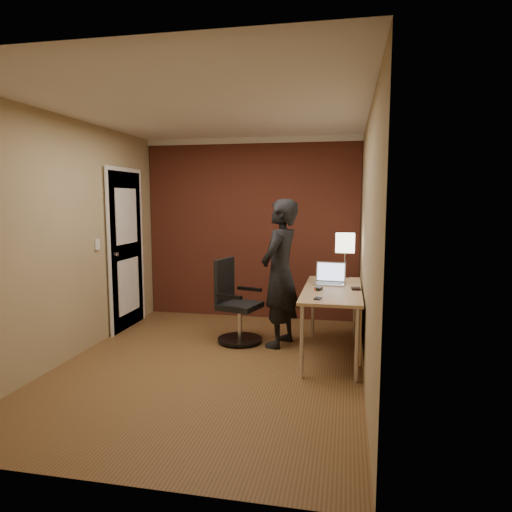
{
  "coord_description": "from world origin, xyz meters",
  "views": [
    {
      "loc": [
        1.32,
        -4.28,
        1.67
      ],
      "look_at": [
        0.35,
        0.55,
        1.05
      ],
      "focal_mm": 32.0,
      "sensor_mm": 36.0,
      "label": 1
    }
  ],
  "objects_px": {
    "phone": "(318,298)",
    "wallet": "(356,289)",
    "desk": "(339,301)",
    "office_chair": "(235,306)",
    "desk_lamp": "(345,243)",
    "person": "(280,273)",
    "mouse": "(319,289)",
    "laptop": "(330,278)"
  },
  "relations": [
    {
      "from": "phone",
      "to": "wallet",
      "type": "xyz_separation_m",
      "value": [
        0.36,
        0.53,
        0.01
      ]
    },
    {
      "from": "desk",
      "to": "office_chair",
      "type": "xyz_separation_m",
      "value": [
        -1.2,
        0.26,
        -0.18
      ]
    },
    {
      "from": "phone",
      "to": "office_chair",
      "type": "xyz_separation_m",
      "value": [
        -1.0,
        0.8,
        -0.31
      ]
    },
    {
      "from": "desk_lamp",
      "to": "office_chair",
      "type": "relative_size",
      "value": 0.56
    },
    {
      "from": "phone",
      "to": "person",
      "type": "bearing_deg",
      "value": 130.99
    },
    {
      "from": "desk",
      "to": "office_chair",
      "type": "bearing_deg",
      "value": 167.76
    },
    {
      "from": "mouse",
      "to": "office_chair",
      "type": "bearing_deg",
      "value": 173.93
    },
    {
      "from": "laptop",
      "to": "wallet",
      "type": "xyz_separation_m",
      "value": [
        0.28,
        -0.3,
        -0.05
      ]
    },
    {
      "from": "mouse",
      "to": "phone",
      "type": "distance_m",
      "value": 0.42
    },
    {
      "from": "laptop",
      "to": "mouse",
      "type": "xyz_separation_m",
      "value": [
        -0.1,
        -0.4,
        -0.05
      ]
    },
    {
      "from": "mouse",
      "to": "person",
      "type": "distance_m",
      "value": 0.59
    },
    {
      "from": "phone",
      "to": "desk",
      "type": "bearing_deg",
      "value": 80.29
    },
    {
      "from": "desk",
      "to": "laptop",
      "type": "distance_m",
      "value": 0.36
    },
    {
      "from": "wallet",
      "to": "person",
      "type": "distance_m",
      "value": 0.88
    },
    {
      "from": "phone",
      "to": "office_chair",
      "type": "relative_size",
      "value": 0.12
    },
    {
      "from": "laptop",
      "to": "phone",
      "type": "height_order",
      "value": "laptop"
    },
    {
      "from": "phone",
      "to": "office_chair",
      "type": "height_order",
      "value": "office_chair"
    },
    {
      "from": "wallet",
      "to": "office_chair",
      "type": "distance_m",
      "value": 1.43
    },
    {
      "from": "mouse",
      "to": "office_chair",
      "type": "height_order",
      "value": "office_chair"
    },
    {
      "from": "laptop",
      "to": "office_chair",
      "type": "xyz_separation_m",
      "value": [
        -1.09,
        -0.02,
        -0.37
      ]
    },
    {
      "from": "laptop",
      "to": "wallet",
      "type": "bearing_deg",
      "value": -46.87
    },
    {
      "from": "desk_lamp",
      "to": "person",
      "type": "distance_m",
      "value": 0.89
    },
    {
      "from": "phone",
      "to": "desk_lamp",
      "type": "bearing_deg",
      "value": 88.69
    },
    {
      "from": "wallet",
      "to": "mouse",
      "type": "bearing_deg",
      "value": -164.86
    },
    {
      "from": "phone",
      "to": "wallet",
      "type": "bearing_deg",
      "value": 65.4
    },
    {
      "from": "laptop",
      "to": "mouse",
      "type": "height_order",
      "value": "laptop"
    },
    {
      "from": "desk",
      "to": "mouse",
      "type": "xyz_separation_m",
      "value": [
        -0.21,
        -0.12,
        0.14
      ]
    },
    {
      "from": "desk",
      "to": "phone",
      "type": "distance_m",
      "value": 0.59
    },
    {
      "from": "desk",
      "to": "wallet",
      "type": "relative_size",
      "value": 13.64
    },
    {
      "from": "desk",
      "to": "laptop",
      "type": "relative_size",
      "value": 4.29
    },
    {
      "from": "desk_lamp",
      "to": "mouse",
      "type": "xyz_separation_m",
      "value": [
        -0.26,
        -0.78,
        -0.4
      ]
    },
    {
      "from": "laptop",
      "to": "wallet",
      "type": "height_order",
      "value": "laptop"
    },
    {
      "from": "desk",
      "to": "office_chair",
      "type": "relative_size",
      "value": 1.57
    },
    {
      "from": "phone",
      "to": "mouse",
      "type": "bearing_deg",
      "value": 102.46
    },
    {
      "from": "mouse",
      "to": "wallet",
      "type": "bearing_deg",
      "value": 30.05
    },
    {
      "from": "person",
      "to": "phone",
      "type": "bearing_deg",
      "value": 47.2
    },
    {
      "from": "laptop",
      "to": "phone",
      "type": "distance_m",
      "value": 0.83
    },
    {
      "from": "office_chair",
      "to": "desk",
      "type": "bearing_deg",
      "value": -12.24
    },
    {
      "from": "desk",
      "to": "phone",
      "type": "xyz_separation_m",
      "value": [
        -0.19,
        -0.54,
        0.13
      ]
    },
    {
      "from": "desk",
      "to": "person",
      "type": "distance_m",
      "value": 0.75
    },
    {
      "from": "desk",
      "to": "mouse",
      "type": "relative_size",
      "value": 15.0
    },
    {
      "from": "desk",
      "to": "phone",
      "type": "height_order",
      "value": "phone"
    }
  ]
}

